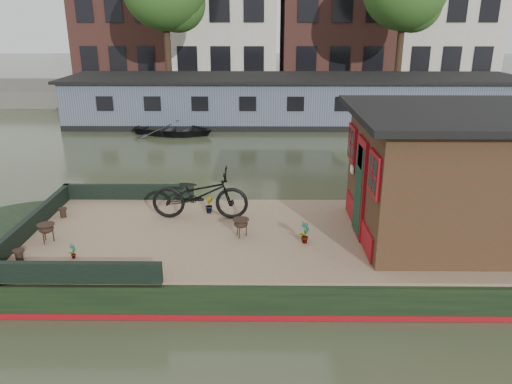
{
  "coord_description": "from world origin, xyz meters",
  "views": [
    {
      "loc": [
        -1.45,
        -8.89,
        4.64
      ],
      "look_at": [
        -1.54,
        0.5,
        1.33
      ],
      "focal_mm": 35.0,
      "sensor_mm": 36.0,
      "label": 1
    }
  ],
  "objects_px": {
    "potted_plant_a": "(305,232)",
    "brazier_rear": "(241,228)",
    "brazier_front": "(47,233)",
    "dinghy": "(174,126)",
    "cabin": "(456,174)",
    "bicycle": "(200,194)"
  },
  "relations": [
    {
      "from": "potted_plant_a",
      "to": "brazier_rear",
      "type": "height_order",
      "value": "potted_plant_a"
    },
    {
      "from": "brazier_front",
      "to": "dinghy",
      "type": "height_order",
      "value": "brazier_front"
    },
    {
      "from": "cabin",
      "to": "brazier_front",
      "type": "relative_size",
      "value": 11.05
    },
    {
      "from": "cabin",
      "to": "dinghy",
      "type": "xyz_separation_m",
      "value": [
        -7.24,
        11.5,
        -1.54
      ]
    },
    {
      "from": "brazier_front",
      "to": "cabin",
      "type": "bearing_deg",
      "value": 3.18
    },
    {
      "from": "brazier_front",
      "to": "brazier_rear",
      "type": "xyz_separation_m",
      "value": [
        3.61,
        0.29,
        -0.0
      ]
    },
    {
      "from": "brazier_rear",
      "to": "dinghy",
      "type": "bearing_deg",
      "value": 105.51
    },
    {
      "from": "cabin",
      "to": "bicycle",
      "type": "bearing_deg",
      "value": 170.71
    },
    {
      "from": "cabin",
      "to": "potted_plant_a",
      "type": "bearing_deg",
      "value": -171.51
    },
    {
      "from": "potted_plant_a",
      "to": "brazier_front",
      "type": "height_order",
      "value": "potted_plant_a"
    },
    {
      "from": "cabin",
      "to": "brazier_front",
      "type": "distance_m",
      "value": 7.7
    },
    {
      "from": "cabin",
      "to": "brazier_rear",
      "type": "relative_size",
      "value": 11.1
    },
    {
      "from": "brazier_rear",
      "to": "brazier_front",
      "type": "bearing_deg",
      "value": -175.48
    },
    {
      "from": "brazier_front",
      "to": "dinghy",
      "type": "bearing_deg",
      "value": 88.17
    },
    {
      "from": "potted_plant_a",
      "to": "brazier_rear",
      "type": "relative_size",
      "value": 1.2
    },
    {
      "from": "cabin",
      "to": "bicycle",
      "type": "distance_m",
      "value": 5.01
    },
    {
      "from": "brazier_rear",
      "to": "bicycle",
      "type": "bearing_deg",
      "value": 133.19
    },
    {
      "from": "potted_plant_a",
      "to": "dinghy",
      "type": "relative_size",
      "value": 0.13
    },
    {
      "from": "bicycle",
      "to": "dinghy",
      "type": "bearing_deg",
      "value": 13.37
    },
    {
      "from": "bicycle",
      "to": "dinghy",
      "type": "distance_m",
      "value": 10.99
    },
    {
      "from": "brazier_front",
      "to": "dinghy",
      "type": "distance_m",
      "value": 11.94
    },
    {
      "from": "dinghy",
      "to": "brazier_front",
      "type": "bearing_deg",
      "value": -169.03
    }
  ]
}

